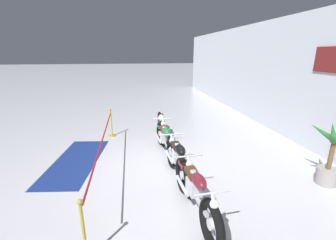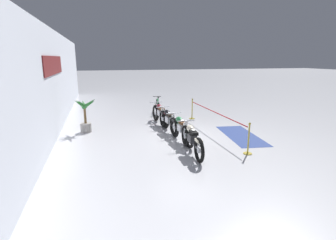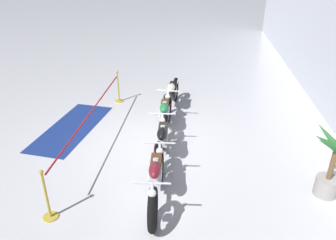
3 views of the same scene
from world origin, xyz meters
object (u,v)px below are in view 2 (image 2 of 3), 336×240
at_px(potted_palm_left_of_row, 85,114).
at_px(stanchion_mid_left, 192,112).
at_px(motorcycle_maroon_3, 160,114).
at_px(floor_banner, 241,135).
at_px(bicycle, 158,106).
at_px(motorcycle_green_1, 181,129).
at_px(motorcycle_cream_0, 192,139).
at_px(motorcycle_black_2, 168,121).
at_px(stanchion_far_left, 227,123).

height_order(potted_palm_left_of_row, stanchion_mid_left, potted_palm_left_of_row).
relative_size(motorcycle_maroon_3, floor_banner, 0.78).
bearing_deg(bicycle, motorcycle_green_1, 176.55).
bearing_deg(motorcycle_green_1, bicycle, -3.45).
bearing_deg(motorcycle_green_1, motorcycle_cream_0, 177.19).
bearing_deg(bicycle, stanchion_mid_left, -142.86).
relative_size(potted_palm_left_of_row, stanchion_mid_left, 1.40).
xyz_separation_m(motorcycle_maroon_3, stanchion_mid_left, (0.71, -1.85, -0.12)).
distance_m(motorcycle_cream_0, motorcycle_green_1, 1.37).
distance_m(motorcycle_black_2, bicycle, 3.91).
distance_m(motorcycle_black_2, potted_palm_left_of_row, 3.49).
xyz_separation_m(stanchion_mid_left, floor_banner, (-3.37, -0.88, -0.35)).
bearing_deg(bicycle, potted_palm_left_of_row, 128.51).
distance_m(motorcycle_maroon_3, stanchion_mid_left, 1.98).
bearing_deg(floor_banner, motorcycle_black_2, 71.78).
distance_m(motorcycle_green_1, motorcycle_black_2, 1.36).
height_order(bicycle, stanchion_far_left, stanchion_far_left).
relative_size(motorcycle_green_1, stanchion_mid_left, 2.24).
distance_m(motorcycle_green_1, motorcycle_maroon_3, 2.71).
height_order(motorcycle_cream_0, stanchion_far_left, stanchion_far_left).
height_order(stanchion_far_left, stanchion_mid_left, same).
relative_size(bicycle, floor_banner, 0.59).
height_order(motorcycle_maroon_3, stanchion_mid_left, stanchion_mid_left).
bearing_deg(stanchion_mid_left, bicycle, 37.14).
bearing_deg(motorcycle_cream_0, motorcycle_green_1, -2.81).
height_order(motorcycle_black_2, stanchion_mid_left, stanchion_mid_left).
bearing_deg(bicycle, stanchion_far_left, -166.08).
distance_m(motorcycle_cream_0, stanchion_mid_left, 5.10).
bearing_deg(floor_banner, bicycle, 31.25).
bearing_deg(stanchion_mid_left, motorcycle_maroon_3, 110.90).
height_order(potted_palm_left_of_row, floor_banner, potted_palm_left_of_row).
bearing_deg(floor_banner, stanchion_mid_left, 22.32).
relative_size(motorcycle_maroon_3, potted_palm_left_of_row, 1.56).
bearing_deg(motorcycle_black_2, stanchion_mid_left, -41.40).
distance_m(motorcycle_cream_0, motorcycle_black_2, 2.72).
relative_size(motorcycle_green_1, potted_palm_left_of_row, 1.60).
height_order(motorcycle_green_1, potted_palm_left_of_row, potted_palm_left_of_row).
height_order(motorcycle_maroon_3, stanchion_far_left, stanchion_far_left).
bearing_deg(stanchion_far_left, floor_banner, -66.19).
height_order(motorcycle_maroon_3, floor_banner, motorcycle_maroon_3).
xyz_separation_m(motorcycle_black_2, stanchion_mid_left, (2.06, -1.82, -0.13)).
bearing_deg(stanchion_far_left, potted_palm_left_of_row, 63.67).
xyz_separation_m(motorcycle_green_1, motorcycle_maroon_3, (2.71, 0.15, 0.01)).
height_order(motorcycle_green_1, floor_banner, motorcycle_green_1).
xyz_separation_m(motorcycle_cream_0, motorcycle_black_2, (2.72, 0.05, -0.00)).
distance_m(motorcycle_cream_0, bicycle, 6.62).
xyz_separation_m(stanchion_far_left, floor_banner, (0.39, -0.88, -0.65)).
distance_m(motorcycle_cream_0, potted_palm_left_of_row, 4.96).
height_order(motorcycle_green_1, motorcycle_maroon_3, motorcycle_maroon_3).
relative_size(motorcycle_cream_0, motorcycle_black_2, 0.96).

